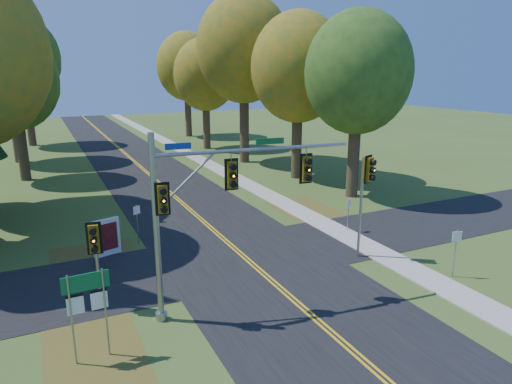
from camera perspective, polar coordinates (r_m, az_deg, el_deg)
name	(u,v)px	position (r m, az deg, el deg)	size (l,w,h in m)	color
ground	(262,272)	(20.67, 0.70, -10.01)	(160.00, 160.00, 0.00)	#3C511C
road_main	(262,272)	(20.67, 0.70, -9.98)	(8.00, 160.00, 0.02)	black
road_cross	(243,256)	(22.32, -1.60, -8.03)	(60.00, 6.00, 0.02)	black
centerline_left	(260,272)	(20.62, 0.45, -9.99)	(0.10, 160.00, 0.01)	gold
centerline_right	(264,271)	(20.70, 0.95, -9.89)	(0.10, 160.00, 0.01)	gold
sidewalk_east	(372,249)	(23.84, 14.28, -6.91)	(1.60, 160.00, 0.06)	#9E998E
leaf_patch_w_near	(98,265)	(22.61, -19.17, -8.60)	(4.00, 6.00, 0.00)	brown
leaf_patch_e	(317,215)	(28.71, 7.58, -2.86)	(3.50, 8.00, 0.00)	brown
leaf_patch_w_far	(93,352)	(16.33, -19.65, -18.27)	(3.00, 5.00, 0.00)	brown
tree_e_a	(358,73)	(32.39, 12.65, 14.26)	(7.20, 7.20, 12.73)	#38281C
tree_e_b	(299,68)	(37.68, 5.35, 15.15)	(7.60, 7.60, 13.33)	#38281C
tree_w_c	(14,81)	(41.28, -28.00, 12.18)	(6.80, 6.80, 11.91)	#38281C
tree_e_c	(244,49)	(44.43, -1.49, 17.44)	(8.80, 8.80, 15.79)	#38281C
tree_w_d	(7,59)	(50.01, -28.67, 14.40)	(8.20, 8.20, 14.56)	#38281C
tree_e_d	(205,75)	(52.69, -6.33, 14.33)	(7.00, 7.00, 12.32)	#38281C
tree_w_e	(23,58)	(60.89, -27.15, 14.64)	(8.40, 8.40, 14.97)	#38281C
tree_e_e	(187,67)	(63.23, -8.65, 15.21)	(7.80, 7.80, 13.74)	#38281C
traffic_mast	(208,199)	(16.05, -5.98, -0.89)	(7.45, 1.07, 6.78)	gray
east_signal_pole	(366,181)	(21.60, 13.64, 1.35)	(0.55, 0.67, 5.01)	#969A9E
ped_signal_pole	(95,245)	(17.73, -19.49, -6.25)	(0.54, 0.63, 3.45)	gray
route_sign_cluster	(87,298)	(14.98, -20.36, -12.36)	(1.38, 0.14, 2.96)	gray
info_kiosk	(107,237)	(23.27, -18.18, -5.42)	(1.33, 0.58, 1.84)	silver
reg_sign_e_north	(349,209)	(25.72, 11.50, -2.05)	(0.37, 0.13, 1.95)	gray
reg_sign_e_south	(456,245)	(21.47, 23.72, -6.07)	(0.40, 0.17, 2.17)	gray
reg_sign_w	(137,217)	(24.27, -14.64, -3.04)	(0.37, 0.19, 2.09)	gray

